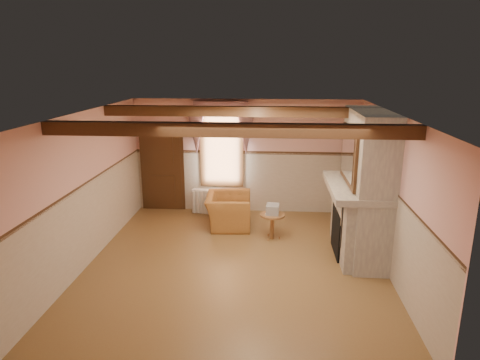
# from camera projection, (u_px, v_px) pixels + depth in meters

# --- Properties ---
(floor) EXTENTS (5.50, 6.00, 0.01)m
(floor) POSITION_uv_depth(u_px,v_px,m) (236.00, 263.00, 8.03)
(floor) COLOR brown
(floor) RESTS_ON ground
(ceiling) EXTENTS (5.50, 6.00, 0.01)m
(ceiling) POSITION_uv_depth(u_px,v_px,m) (235.00, 113.00, 7.29)
(ceiling) COLOR silver
(ceiling) RESTS_ON wall_back
(wall_back) EXTENTS (5.50, 0.02, 2.80)m
(wall_back) POSITION_uv_depth(u_px,v_px,m) (246.00, 156.00, 10.54)
(wall_back) COLOR #DEA29A
(wall_back) RESTS_ON floor
(wall_front) EXTENTS (5.50, 0.02, 2.80)m
(wall_front) POSITION_uv_depth(u_px,v_px,m) (212.00, 270.00, 4.77)
(wall_front) COLOR #DEA29A
(wall_front) RESTS_ON floor
(wall_left) EXTENTS (0.02, 6.00, 2.80)m
(wall_left) POSITION_uv_depth(u_px,v_px,m) (87.00, 188.00, 7.86)
(wall_left) COLOR #DEA29A
(wall_left) RESTS_ON floor
(wall_right) EXTENTS (0.02, 6.00, 2.80)m
(wall_right) POSITION_uv_depth(u_px,v_px,m) (392.00, 195.00, 7.46)
(wall_right) COLOR #DEA29A
(wall_right) RESTS_ON floor
(wainscot) EXTENTS (5.50, 6.00, 1.50)m
(wainscot) POSITION_uv_depth(u_px,v_px,m) (236.00, 226.00, 7.83)
(wainscot) COLOR #C0AF9A
(wainscot) RESTS_ON floor
(chair_rail) EXTENTS (5.50, 6.00, 0.08)m
(chair_rail) POSITION_uv_depth(u_px,v_px,m) (236.00, 186.00, 7.63)
(chair_rail) COLOR black
(chair_rail) RESTS_ON wainscot
(firebox) EXTENTS (0.20, 0.95, 0.90)m
(firebox) POSITION_uv_depth(u_px,v_px,m) (340.00, 232.00, 8.34)
(firebox) COLOR black
(firebox) RESTS_ON floor
(armchair) EXTENTS (1.05, 1.19, 0.74)m
(armchair) POSITION_uv_depth(u_px,v_px,m) (228.00, 211.00, 9.77)
(armchair) COLOR #9E662D
(armchair) RESTS_ON floor
(side_table) EXTENTS (0.53, 0.53, 0.55)m
(side_table) POSITION_uv_depth(u_px,v_px,m) (272.00, 226.00, 9.08)
(side_table) COLOR brown
(side_table) RESTS_ON floor
(book_stack) EXTENTS (0.28, 0.34, 0.20)m
(book_stack) POSITION_uv_depth(u_px,v_px,m) (273.00, 209.00, 9.01)
(book_stack) COLOR #B7AD8C
(book_stack) RESTS_ON side_table
(radiator) EXTENTS (0.72, 0.34, 0.60)m
(radiator) POSITION_uv_depth(u_px,v_px,m) (206.00, 202.00, 10.62)
(radiator) COLOR silver
(radiator) RESTS_ON floor
(bowl) EXTENTS (0.35, 0.35, 0.09)m
(bowl) POSITION_uv_depth(u_px,v_px,m) (359.00, 186.00, 7.82)
(bowl) COLOR brown
(bowl) RESTS_ON mantel
(mantel_clock) EXTENTS (0.14, 0.24, 0.20)m
(mantel_clock) POSITION_uv_depth(u_px,v_px,m) (350.00, 170.00, 8.75)
(mantel_clock) COLOR black
(mantel_clock) RESTS_ON mantel
(oil_lamp) EXTENTS (0.11, 0.11, 0.28)m
(oil_lamp) POSITION_uv_depth(u_px,v_px,m) (354.00, 173.00, 8.30)
(oil_lamp) COLOR gold
(oil_lamp) RESTS_ON mantel
(candle_red) EXTENTS (0.06, 0.06, 0.16)m
(candle_red) POSITION_uv_depth(u_px,v_px,m) (364.00, 190.00, 7.43)
(candle_red) COLOR maroon
(candle_red) RESTS_ON mantel
(jar_yellow) EXTENTS (0.06, 0.06, 0.12)m
(jar_yellow) POSITION_uv_depth(u_px,v_px,m) (361.00, 187.00, 7.69)
(jar_yellow) COLOR yellow
(jar_yellow) RESTS_ON mantel
(fireplace) EXTENTS (0.85, 2.00, 2.80)m
(fireplace) POSITION_uv_depth(u_px,v_px,m) (366.00, 185.00, 8.06)
(fireplace) COLOR gray
(fireplace) RESTS_ON floor
(mantel) EXTENTS (1.05, 2.05, 0.12)m
(mantel) POSITION_uv_depth(u_px,v_px,m) (356.00, 187.00, 8.08)
(mantel) COLOR gray
(mantel) RESTS_ON fireplace
(overmantel_mirror) EXTENTS (0.06, 1.44, 1.04)m
(overmantel_mirror) POSITION_uv_depth(u_px,v_px,m) (349.00, 155.00, 7.93)
(overmantel_mirror) COLOR silver
(overmantel_mirror) RESTS_ON fireplace
(door) EXTENTS (1.10, 0.10, 2.10)m
(door) POSITION_uv_depth(u_px,v_px,m) (162.00, 169.00, 10.73)
(door) COLOR black
(door) RESTS_ON floor
(window) EXTENTS (1.06, 0.08, 2.02)m
(window) POSITION_uv_depth(u_px,v_px,m) (222.00, 146.00, 10.49)
(window) COLOR white
(window) RESTS_ON wall_back
(window_drapes) EXTENTS (1.30, 0.14, 1.40)m
(window_drapes) POSITION_uv_depth(u_px,v_px,m) (221.00, 122.00, 10.24)
(window_drapes) COLOR gray
(window_drapes) RESTS_ON wall_back
(ceiling_beam_front) EXTENTS (5.50, 0.18, 0.20)m
(ceiling_beam_front) POSITION_uv_depth(u_px,v_px,m) (228.00, 130.00, 6.16)
(ceiling_beam_front) COLOR black
(ceiling_beam_front) RESTS_ON ceiling
(ceiling_beam_back) EXTENTS (5.50, 0.18, 0.20)m
(ceiling_beam_back) POSITION_uv_depth(u_px,v_px,m) (241.00, 111.00, 8.47)
(ceiling_beam_back) COLOR black
(ceiling_beam_back) RESTS_ON ceiling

